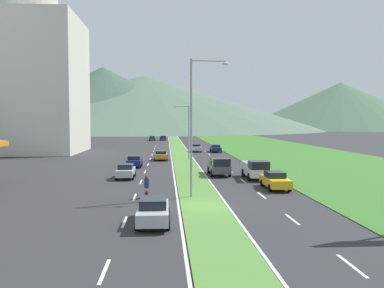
% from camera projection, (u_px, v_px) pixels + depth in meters
% --- Properties ---
extents(ground_plane, '(600.00, 600.00, 0.00)m').
position_uv_depth(ground_plane, '(204.00, 207.00, 28.70)').
color(ground_plane, '#2D2D30').
extents(grass_median, '(3.20, 240.00, 0.06)m').
position_uv_depth(grass_median, '(178.00, 149.00, 88.48)').
color(grass_median, '#518438').
rests_on(grass_median, ground_plane).
extents(grass_verge_right, '(24.00, 240.00, 0.06)m').
position_uv_depth(grass_verge_right, '(272.00, 148.00, 89.78)').
color(grass_verge_right, '#387028').
rests_on(grass_verge_right, ground_plane).
extents(lane_dash_left_1, '(0.16, 2.80, 0.01)m').
position_uv_depth(lane_dash_left_1, '(104.00, 271.00, 16.48)').
color(lane_dash_left_1, silver).
rests_on(lane_dash_left_1, ground_plane).
extents(lane_dash_left_2, '(0.16, 2.80, 0.01)m').
position_uv_depth(lane_dash_left_2, '(125.00, 222.00, 24.51)').
color(lane_dash_left_2, silver).
rests_on(lane_dash_left_2, ground_plane).
extents(lane_dash_left_3, '(0.16, 2.80, 0.01)m').
position_uv_depth(lane_dash_left_3, '(135.00, 197.00, 32.55)').
color(lane_dash_left_3, silver).
rests_on(lane_dash_left_3, ground_plane).
extents(lane_dash_left_4, '(0.16, 2.80, 0.01)m').
position_uv_depth(lane_dash_left_4, '(141.00, 182.00, 40.58)').
color(lane_dash_left_4, silver).
rests_on(lane_dash_left_4, ground_plane).
extents(lane_dash_left_5, '(0.16, 2.80, 0.01)m').
position_uv_depth(lane_dash_left_5, '(145.00, 172.00, 48.61)').
color(lane_dash_left_5, silver).
rests_on(lane_dash_left_5, ground_plane).
extents(lane_dash_left_6, '(0.16, 2.80, 0.01)m').
position_uv_depth(lane_dash_left_6, '(148.00, 164.00, 56.65)').
color(lane_dash_left_6, silver).
rests_on(lane_dash_left_6, ground_plane).
extents(lane_dash_left_7, '(0.16, 2.80, 0.01)m').
position_uv_depth(lane_dash_left_7, '(150.00, 159.00, 64.68)').
color(lane_dash_left_7, silver).
rests_on(lane_dash_left_7, ground_plane).
extents(lane_dash_left_8, '(0.16, 2.80, 0.01)m').
position_uv_depth(lane_dash_left_8, '(152.00, 155.00, 72.71)').
color(lane_dash_left_8, silver).
rests_on(lane_dash_left_8, ground_plane).
extents(lane_dash_left_9, '(0.16, 2.80, 0.01)m').
position_uv_depth(lane_dash_left_9, '(153.00, 151.00, 80.75)').
color(lane_dash_left_9, silver).
rests_on(lane_dash_left_9, ground_plane).
extents(lane_dash_left_10, '(0.16, 2.80, 0.01)m').
position_uv_depth(lane_dash_left_10, '(154.00, 149.00, 88.78)').
color(lane_dash_left_10, silver).
rests_on(lane_dash_left_10, ground_plane).
extents(lane_dash_left_11, '(0.16, 2.80, 0.01)m').
position_uv_depth(lane_dash_left_11, '(155.00, 146.00, 96.81)').
color(lane_dash_left_11, silver).
rests_on(lane_dash_left_11, ground_plane).
extents(lane_dash_right_1, '(0.16, 2.80, 0.01)m').
position_uv_depth(lane_dash_right_1, '(351.00, 266.00, 17.13)').
color(lane_dash_right_1, silver).
rests_on(lane_dash_right_1, ground_plane).
extents(lane_dash_right_2, '(0.16, 2.80, 0.01)m').
position_uv_depth(lane_dash_right_2, '(292.00, 219.00, 25.16)').
color(lane_dash_right_2, silver).
rests_on(lane_dash_right_2, ground_plane).
extents(lane_dash_right_3, '(0.16, 2.80, 0.01)m').
position_uv_depth(lane_dash_right_3, '(262.00, 195.00, 33.19)').
color(lane_dash_right_3, silver).
rests_on(lane_dash_right_3, ground_plane).
extents(lane_dash_right_4, '(0.16, 2.80, 0.01)m').
position_uv_depth(lane_dash_right_4, '(243.00, 181.00, 41.23)').
color(lane_dash_right_4, silver).
rests_on(lane_dash_right_4, ground_plane).
extents(lane_dash_right_5, '(0.16, 2.80, 0.01)m').
position_uv_depth(lane_dash_right_5, '(230.00, 171.00, 49.26)').
color(lane_dash_right_5, silver).
rests_on(lane_dash_right_5, ground_plane).
extents(lane_dash_right_6, '(0.16, 2.80, 0.01)m').
position_uv_depth(lane_dash_right_6, '(221.00, 164.00, 57.29)').
color(lane_dash_right_6, silver).
rests_on(lane_dash_right_6, ground_plane).
extents(lane_dash_right_7, '(0.16, 2.80, 0.01)m').
position_uv_depth(lane_dash_right_7, '(215.00, 159.00, 65.33)').
color(lane_dash_right_7, silver).
rests_on(lane_dash_right_7, ground_plane).
extents(lane_dash_right_8, '(0.16, 2.80, 0.01)m').
position_uv_depth(lane_dash_right_8, '(209.00, 154.00, 73.36)').
color(lane_dash_right_8, silver).
rests_on(lane_dash_right_8, ground_plane).
extents(lane_dash_right_9, '(0.16, 2.80, 0.01)m').
position_uv_depth(lane_dash_right_9, '(205.00, 151.00, 81.39)').
color(lane_dash_right_9, silver).
rests_on(lane_dash_right_9, ground_plane).
extents(lane_dash_right_10, '(0.16, 2.80, 0.01)m').
position_uv_depth(lane_dash_right_10, '(201.00, 148.00, 89.42)').
color(lane_dash_right_10, silver).
rests_on(lane_dash_right_10, ground_plane).
extents(lane_dash_right_11, '(0.16, 2.80, 0.01)m').
position_uv_depth(lane_dash_right_11, '(199.00, 146.00, 97.46)').
color(lane_dash_right_11, silver).
rests_on(lane_dash_right_11, ground_plane).
extents(edge_line_median_left, '(0.16, 240.00, 0.01)m').
position_uv_depth(edge_line_median_left, '(170.00, 149.00, 88.37)').
color(edge_line_median_left, silver).
rests_on(edge_line_median_left, ground_plane).
extents(edge_line_median_right, '(0.16, 240.00, 0.01)m').
position_uv_depth(edge_line_median_right, '(186.00, 149.00, 88.59)').
color(edge_line_median_right, silver).
rests_on(edge_line_median_right, ground_plane).
extents(domed_building, '(19.14, 19.14, 37.82)m').
position_uv_depth(domed_building, '(29.00, 71.00, 77.44)').
color(domed_building, beige).
rests_on(domed_building, ground_plane).
extents(midrise_colored, '(12.38, 12.38, 26.49)m').
position_uv_depth(midrise_colored, '(48.00, 96.00, 117.74)').
color(midrise_colored, '#9E9384').
rests_on(midrise_colored, ground_plane).
extents(hill_far_left, '(156.54, 156.54, 38.87)m').
position_uv_depth(hill_far_left, '(103.00, 99.00, 252.08)').
color(hill_far_left, '#3D5647').
rests_on(hill_far_left, ground_plane).
extents(hill_far_center, '(228.53, 228.53, 35.37)m').
position_uv_depth(hill_far_center, '(144.00, 103.00, 267.87)').
color(hill_far_center, '#516B56').
rests_on(hill_far_center, ground_plane).
extents(hill_far_right, '(142.31, 142.31, 32.82)m').
position_uv_depth(hill_far_right, '(341.00, 106.00, 287.91)').
color(hill_far_right, '#47664C').
rests_on(hill_far_right, ground_plane).
extents(street_lamp_near, '(3.07, 0.32, 10.84)m').
position_uv_depth(street_lamp_near, '(195.00, 119.00, 32.04)').
color(street_lamp_near, '#99999E').
rests_on(street_lamp_near, ground_plane).
extents(street_lamp_mid, '(2.63, 0.38, 8.38)m').
position_uv_depth(street_lamp_mid, '(187.00, 128.00, 63.17)').
color(street_lamp_mid, '#99999E').
rests_on(street_lamp_mid, ground_plane).
extents(car_0, '(2.02, 4.49, 1.43)m').
position_uv_depth(car_0, '(163.00, 138.00, 126.04)').
color(car_0, navy).
rests_on(car_0, ground_plane).
extents(car_1, '(2.04, 4.56, 1.42)m').
position_uv_depth(car_1, '(161.00, 155.00, 62.97)').
color(car_1, '#C6842D').
rests_on(car_1, ground_plane).
extents(car_2, '(1.93, 4.30, 1.50)m').
position_uv_depth(car_2, '(134.00, 161.00, 53.35)').
color(car_2, navy).
rests_on(car_2, ground_plane).
extents(car_3, '(1.86, 4.30, 1.54)m').
position_uv_depth(car_3, '(126.00, 171.00, 43.01)').
color(car_3, '#B2B2B7').
rests_on(car_3, ground_plane).
extents(car_4, '(1.86, 4.57, 1.40)m').
position_uv_depth(car_4, '(152.00, 138.00, 124.18)').
color(car_4, '#0C5128').
rests_on(car_4, ground_plane).
extents(car_5, '(1.92, 4.71, 1.53)m').
position_uv_depth(car_5, '(275.00, 180.00, 36.40)').
color(car_5, yellow).
rests_on(car_5, ground_plane).
extents(car_6, '(1.93, 4.63, 1.48)m').
position_uv_depth(car_6, '(196.00, 148.00, 79.74)').
color(car_6, '#B2B2B7').
rests_on(car_6, ground_plane).
extents(car_7, '(1.92, 4.65, 1.43)m').
position_uv_depth(car_7, '(216.00, 148.00, 79.00)').
color(car_7, navy).
rests_on(car_7, ground_plane).
extents(car_8, '(1.93, 4.73, 1.55)m').
position_uv_depth(car_8, '(153.00, 211.00, 24.02)').
color(car_8, '#B2B2B7').
rests_on(car_8, ground_plane).
extents(pickup_truck_0, '(2.18, 5.40, 2.00)m').
position_uv_depth(pickup_truck_0, '(256.00, 170.00, 42.49)').
color(pickup_truck_0, silver).
rests_on(pickup_truck_0, ground_plane).
extents(pickup_truck_1, '(2.18, 5.40, 2.00)m').
position_uv_depth(pickup_truck_1, '(219.00, 166.00, 45.42)').
color(pickup_truck_1, '#515459').
rests_on(pickup_truck_1, ground_plane).
extents(motorcycle_rider, '(0.36, 2.00, 1.80)m').
position_uv_depth(motorcycle_rider, '(147.00, 189.00, 32.01)').
color(motorcycle_rider, black).
rests_on(motorcycle_rider, ground_plane).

